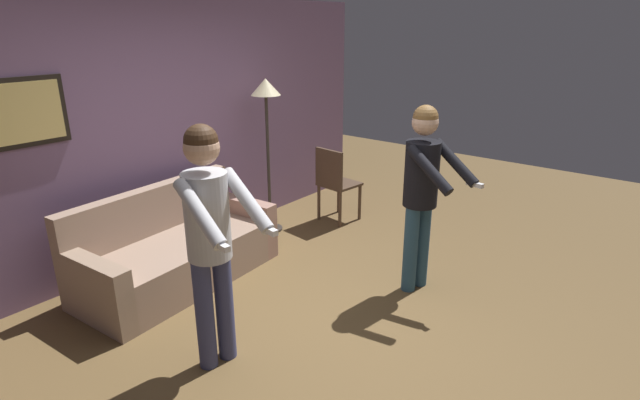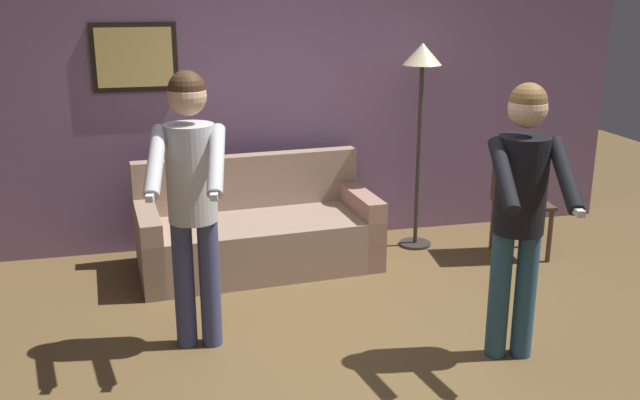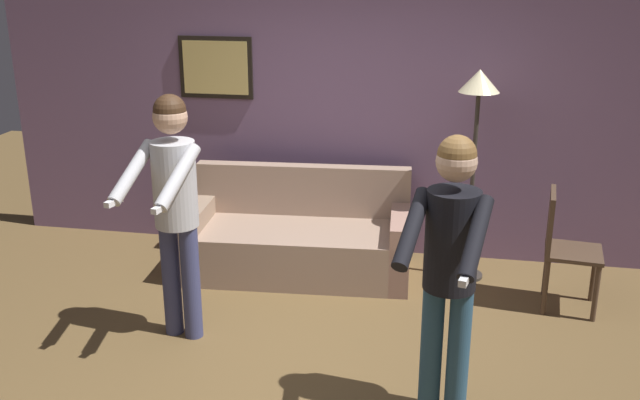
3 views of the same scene
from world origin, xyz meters
name	(u,v)px [view 1 (image 1 of 3)]	position (x,y,z in m)	size (l,w,h in m)	color
ground_plane	(321,321)	(0.00, 0.00, 0.00)	(12.00, 12.00, 0.00)	brown
back_wall_assembly	(151,133)	(-0.01, 2.14, 1.30)	(6.40, 0.09, 2.60)	slate
couch	(176,253)	(-0.29, 1.52, 0.28)	(1.96, 0.98, 0.87)	gray
torchiere_lamp	(266,106)	(1.15, 1.67, 1.47)	(0.33, 0.33, 1.77)	#332D28
person_standing_left	(209,227)	(-0.87, 0.25, 1.07)	(0.51, 0.70, 1.75)	#3B3F69
person_standing_right	(422,183)	(0.99, -0.35, 1.03)	(0.52, 0.68, 1.70)	#2B506B
dining_chair_distant	(335,181)	(1.84, 1.24, 0.53)	(0.47, 0.47, 0.93)	#4C3828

